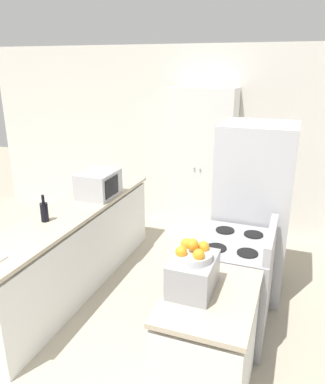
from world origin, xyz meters
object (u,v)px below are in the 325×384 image
at_px(stove, 232,286).
at_px(wine_bottle, 44,211).
at_px(refrigerator, 253,210).
at_px(toaster_oven, 193,274).
at_px(pantry_cabinet, 202,164).
at_px(fruit_bowl, 192,253).
at_px(microwave, 99,184).

xyz_separation_m(stove, wine_bottle, (-1.81, -0.20, 0.54)).
xyz_separation_m(stove, refrigerator, (0.05, 0.77, 0.45)).
bearing_deg(toaster_oven, pantry_cabinet, 103.57).
bearing_deg(stove, fruit_bowl, -100.65).
bearing_deg(pantry_cabinet, refrigerator, -53.60).
distance_m(pantry_cabinet, stove, 2.19).
height_order(refrigerator, wine_bottle, refrigerator).
height_order(stove, fruit_bowl, fruit_bowl).
xyz_separation_m(microwave, toaster_oven, (1.53, -1.44, -0.03)).
bearing_deg(stove, refrigerator, 86.67).
relative_size(stove, microwave, 2.21).
bearing_deg(fruit_bowl, toaster_oven, 57.33).
relative_size(pantry_cabinet, stove, 1.95).
bearing_deg(wine_bottle, toaster_oven, -20.35).
relative_size(refrigerator, fruit_bowl, 6.83).
xyz_separation_m(stove, microwave, (-1.68, 0.62, 0.59)).
bearing_deg(microwave, fruit_bowl, -43.45).
height_order(stove, microwave, microwave).
relative_size(refrigerator, wine_bottle, 6.70).
relative_size(microwave, toaster_oven, 1.26).
bearing_deg(wine_bottle, pantry_cabinet, 65.12).
height_order(refrigerator, microwave, refrigerator).
bearing_deg(refrigerator, microwave, -174.73).
xyz_separation_m(pantry_cabinet, refrigerator, (0.86, -1.17, -0.13)).
bearing_deg(refrigerator, stove, -93.33).
bearing_deg(toaster_oven, refrigerator, 83.02).
bearing_deg(pantry_cabinet, fruit_bowl, -76.59).
xyz_separation_m(pantry_cabinet, wine_bottle, (-1.00, -2.15, -0.03)).
relative_size(stove, wine_bottle, 3.93).
distance_m(pantry_cabinet, toaster_oven, 2.84).
height_order(microwave, toaster_oven, microwave).
bearing_deg(stove, toaster_oven, -100.38).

